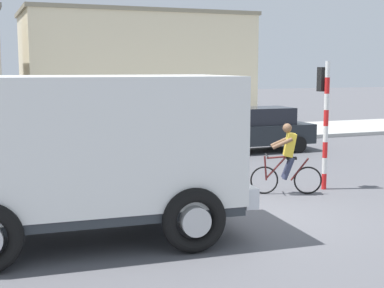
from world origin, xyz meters
name	(u,v)px	position (x,y,z in m)	size (l,w,h in m)	color
ground_plane	(253,216)	(0.00, 0.00, 0.00)	(120.00, 120.00, 0.00)	#56565B
sidewalk_far	(112,139)	(0.00, 12.75, 0.08)	(80.00, 5.00, 0.16)	#ADADA8
truck_foreground	(86,147)	(-3.48, -0.31, 1.67)	(5.55, 3.07, 2.90)	white
cyclist	(287,159)	(1.68, 1.50, 0.86)	(1.61, 0.77, 1.72)	black
traffic_light_pole	(325,107)	(2.85, 1.72, 2.07)	(0.24, 0.43, 3.20)	red
car_red_near	(258,129)	(4.29, 7.91, 0.82)	(4.03, 1.94, 1.60)	#1E2328
pedestrian_near_kerb	(27,143)	(-3.90, 6.78, 0.85)	(0.34, 0.22, 1.62)	#2D334C
building_mid_block	(135,68)	(2.99, 19.79, 2.98)	(11.94, 6.69, 5.95)	beige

